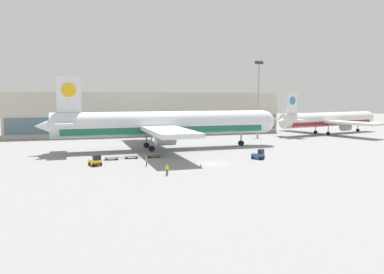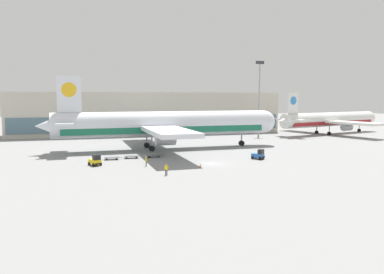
{
  "view_description": "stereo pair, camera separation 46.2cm",
  "coord_description": "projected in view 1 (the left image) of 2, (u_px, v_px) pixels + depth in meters",
  "views": [
    {
      "loc": [
        -23.15,
        -64.95,
        12.17
      ],
      "look_at": [
        -1.25,
        10.04,
        4.0
      ],
      "focal_mm": 35.0,
      "sensor_mm": 36.0,
      "label": 1
    },
    {
      "loc": [
        -22.71,
        -65.07,
        12.17
      ],
      "look_at": [
        -1.25,
        10.04,
        4.0
      ],
      "focal_mm": 35.0,
      "sensor_mm": 36.0,
      "label": 2
    }
  ],
  "objects": [
    {
      "name": "ground_plane",
      "position": [
        214.0,
        163.0,
        69.73
      ],
      "size": [
        400.0,
        400.0,
        0.0
      ],
      "primitive_type": "plane",
      "color": "gray"
    },
    {
      "name": "ground_crew_near",
      "position": [
        146.0,
        160.0,
        66.94
      ],
      "size": [
        0.3,
        0.56,
        1.74
      ],
      "rotation": [
        0.0,
        0.0,
        1.32
      ],
      "color": "black",
      "rests_on": "ground_plane"
    },
    {
      "name": "airplane_distant",
      "position": [
        328.0,
        120.0,
        126.7
      ],
      "size": [
        46.18,
        39.34,
        13.81
      ],
      "rotation": [
        0.0,
        0.0,
        0.26
      ],
      "color": "white",
      "rests_on": "ground_plane"
    },
    {
      "name": "ground_crew_far",
      "position": [
        167.0,
        169.0,
        59.05
      ],
      "size": [
        0.54,
        0.33,
        1.79
      ],
      "rotation": [
        0.0,
        0.0,
        5.93
      ],
      "color": "black",
      "rests_on": "ground_plane"
    },
    {
      "name": "light_mast",
      "position": [
        259.0,
        93.0,
        123.06
      ],
      "size": [
        2.8,
        0.5,
        24.18
      ],
      "color": "#9EA0A5",
      "rests_on": "ground_plane"
    },
    {
      "name": "baggage_tug_foreground",
      "position": [
        259.0,
        155.0,
        74.75
      ],
      "size": [
        2.67,
        2.78,
        2.0
      ],
      "rotation": [
        0.0,
        0.0,
        -0.88
      ],
      "color": "#2D66B7",
      "rests_on": "ground_plane"
    },
    {
      "name": "traffic_cone_near",
      "position": [
        201.0,
        165.0,
        66.13
      ],
      "size": [
        0.4,
        0.4,
        0.64
      ],
      "color": "black",
      "rests_on": "ground_plane"
    },
    {
      "name": "airplane_main",
      "position": [
        163.0,
        125.0,
        89.0
      ],
      "size": [
        58.08,
        48.18,
        17.0
      ],
      "rotation": [
        0.0,
        0.0,
        0.03
      ],
      "color": "silver",
      "rests_on": "ground_plane"
    },
    {
      "name": "baggage_dolly_third",
      "position": [
        154.0,
        155.0,
        76.9
      ],
      "size": [
        3.74,
        1.67,
        0.48
      ],
      "rotation": [
        0.0,
        0.0,
        -0.06
      ],
      "color": "#56565B",
      "rests_on": "ground_plane"
    },
    {
      "name": "baggage_dolly_second",
      "position": [
        132.0,
        156.0,
        75.64
      ],
      "size": [
        3.74,
        1.67,
        0.48
      ],
      "rotation": [
        0.0,
        0.0,
        -0.06
      ],
      "color": "#56565B",
      "rests_on": "ground_plane"
    },
    {
      "name": "terminal_building",
      "position": [
        148.0,
        113.0,
        129.91
      ],
      "size": [
        90.0,
        18.2,
        14.0
      ],
      "color": "#BCB7A8",
      "rests_on": "ground_plane"
    },
    {
      "name": "baggage_tug_mid",
      "position": [
        96.0,
        161.0,
        67.4
      ],
      "size": [
        2.49,
        2.81,
        2.0
      ],
      "rotation": [
        0.0,
        0.0,
        -1.08
      ],
      "color": "yellow",
      "rests_on": "ground_plane"
    },
    {
      "name": "baggage_dolly_lead",
      "position": [
        112.0,
        158.0,
        73.92
      ],
      "size": [
        3.74,
        1.67,
        0.48
      ],
      "rotation": [
        0.0,
        0.0,
        -0.06
      ],
      "color": "#56565B",
      "rests_on": "ground_plane"
    }
  ]
}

